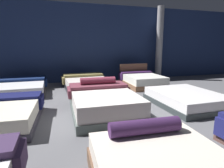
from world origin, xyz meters
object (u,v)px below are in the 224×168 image
Objects in this scene: bed_6 at (22,87)px; support_pillar at (159,44)px; bed_7 at (87,84)px; bed_8 at (142,80)px; bed_4 at (103,102)px; bed_5 at (186,99)px.

bed_6 is 0.62× the size of support_pillar.
bed_6 is 0.97× the size of bed_7.
bed_8 is at bearing -2.32° from bed_6.
support_pillar reaches higher than bed_4.
bed_5 is (2.37, -0.08, -0.10)m from bed_4.
bed_7 is at bearing -179.56° from bed_8.
support_pillar reaches higher than bed_7.
bed_7 is 0.64× the size of support_pillar.
support_pillar reaches higher than bed_6.
bed_6 is at bearing 173.98° from bed_7.
support_pillar reaches higher than bed_8.
bed_6 is (-4.62, 2.93, 0.01)m from bed_5.
bed_8 is (0.00, 2.81, 0.05)m from bed_5.
bed_4 is at bearing -52.53° from bed_6.
bed_4 is at bearing -130.24° from bed_8.
bed_4 is 1.04× the size of bed_5.
bed_6 is at bearing 147.11° from bed_5.
bed_8 reaches higher than bed_5.
bed_8 is (4.62, -0.12, 0.04)m from bed_6.
bed_7 is at bearing -3.61° from bed_6.
bed_5 is at bearing -0.49° from bed_4.
bed_4 is 0.99× the size of bed_6.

